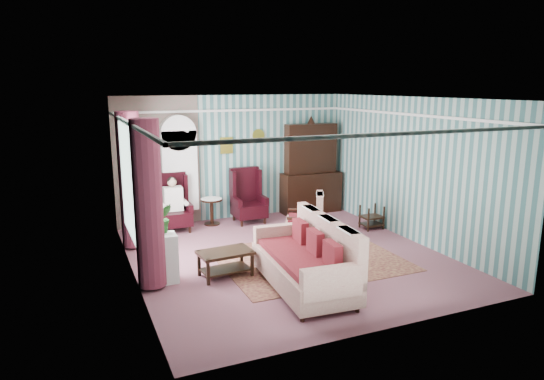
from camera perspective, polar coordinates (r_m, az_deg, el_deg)
name	(u,v)px	position (r m, az deg, el deg)	size (l,w,h in m)	color
floor	(288,256)	(9.11, 1.84, -7.81)	(6.00, 6.00, 0.00)	#814B59
room_shell	(252,150)	(8.55, -2.33, 4.73)	(5.53, 6.02, 2.91)	#386766
bookcase	(180,177)	(11.02, -10.81, 1.56)	(0.80, 0.28, 2.24)	silver
dresser_hutch	(311,165)	(12.00, 4.65, 2.89)	(1.50, 0.56, 2.36)	black
wingback_left	(173,203)	(10.70, -11.55, -1.51)	(0.76, 0.80, 1.25)	black
wingback_right	(249,196)	(11.16, -2.73, -0.69)	(0.76, 0.80, 1.25)	black
seated_woman	(173,205)	(10.71, -11.55, -1.69)	(0.44, 0.40, 1.18)	white
round_side_table	(212,212)	(11.12, -7.10, -2.55)	(0.50, 0.50, 0.60)	black
nest_table	(372,217)	(10.96, 11.65, -3.10)	(0.45, 0.38, 0.54)	black
plant_stand	(160,259)	(8.03, -13.08, -7.92)	(0.55, 0.35, 0.80)	silver
rug	(309,259)	(8.98, 4.41, -8.10)	(3.20, 2.60, 0.01)	#501A22
sofa	(303,261)	(7.60, 3.67, -8.33)	(2.25, 0.91, 0.92)	beige
floral_armchair	(304,219)	(9.88, 3.80, -3.47)	(0.82, 0.77, 0.90)	beige
coffee_table	(225,264)	(8.18, -5.50, -8.61)	(0.88, 0.54, 0.44)	black
potted_plant_a	(152,224)	(7.75, -13.97, -3.90)	(0.39, 0.34, 0.44)	#1B591E
potted_plant_b	(164,218)	(7.97, -12.57, -3.25)	(0.26, 0.21, 0.47)	#194A17
potted_plant_c	(149,222)	(7.91, -14.24, -3.63)	(0.24, 0.24, 0.42)	#1B581E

